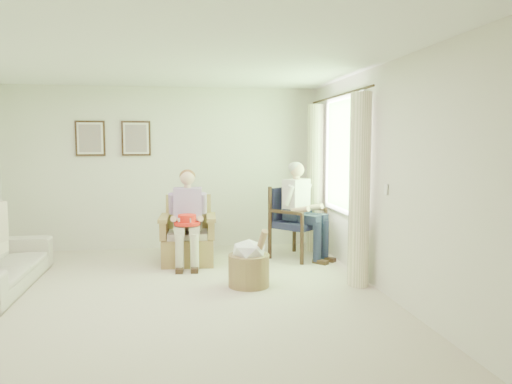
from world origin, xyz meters
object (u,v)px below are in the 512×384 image
(person_dark, at_px, (299,203))
(hatbox, at_px, (249,263))
(person_wicker, at_px, (188,212))
(wood_armchair, at_px, (296,219))
(red_hat, at_px, (187,221))
(wicker_armchair, at_px, (188,242))

(person_dark, height_order, hatbox, person_dark)
(person_wicker, bearing_deg, person_dark, 6.93)
(wood_armchair, height_order, hatbox, wood_armchair)
(person_dark, xyz_separation_m, red_hat, (-1.64, -0.31, -0.17))
(hatbox, bearing_deg, red_hat, 126.36)
(wood_armchair, relative_size, red_hat, 2.93)
(wood_armchair, xyz_separation_m, person_wicker, (-1.62, -0.27, 0.19))
(wicker_armchair, xyz_separation_m, wood_armchair, (1.62, 0.15, 0.27))
(wood_armchair, bearing_deg, person_wicker, 148.57)
(person_dark, distance_m, red_hat, 1.68)
(wicker_armchair, distance_m, hatbox, 1.48)
(wicker_armchair, relative_size, hatbox, 1.32)
(red_hat, xyz_separation_m, hatbox, (0.71, -0.97, -0.38))
(wood_armchair, relative_size, hatbox, 1.44)
(wicker_armchair, relative_size, person_wicker, 0.73)
(wicker_armchair, xyz_separation_m, person_dark, (1.62, -0.02, 0.53))
(wicker_armchair, xyz_separation_m, person_wicker, (0.00, -0.13, 0.45))
(person_dark, bearing_deg, red_hat, 149.74)
(wood_armchair, xyz_separation_m, hatbox, (-0.93, -1.45, -0.29))
(wood_armchair, relative_size, person_wicker, 0.79)
(wicker_armchair, height_order, hatbox, wicker_armchair)
(person_wicker, relative_size, red_hat, 3.69)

